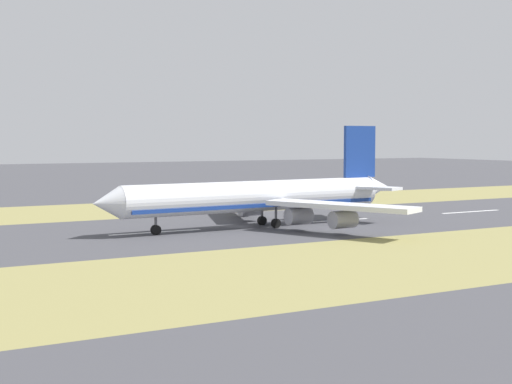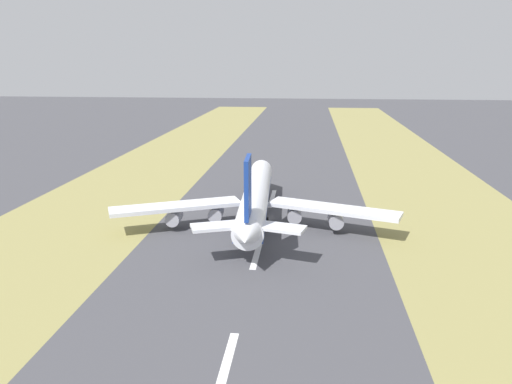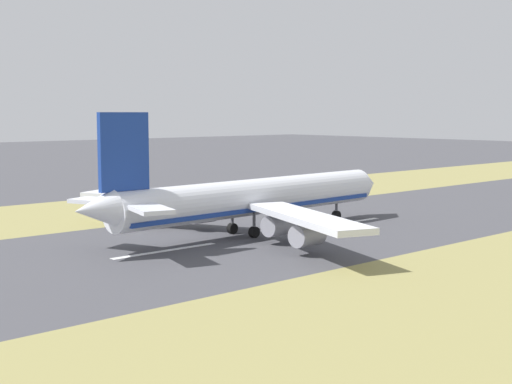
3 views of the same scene
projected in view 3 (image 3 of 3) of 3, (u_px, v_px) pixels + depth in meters
The scene contains 5 objects.
ground_plane at pixel (275, 234), 118.93m from camera, with size 800.00×800.00×0.00m, color #424247.
grass_median_west at pixel (130, 207), 152.25m from camera, with size 40.00×600.00×0.01m, color olive.
centreline_dash_mid at pixel (165, 251), 104.32m from camera, with size 1.20×18.00×0.01m, color silver.
centreline_dash_far at pixel (346, 223), 130.85m from camera, with size 1.20×18.00×0.01m, color silver.
airplane_main_jet at pixel (248, 199), 117.37m from camera, with size 64.06×67.19×20.20m.
Camera 3 is at (85.40, -80.68, 20.06)m, focal length 50.00 mm.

